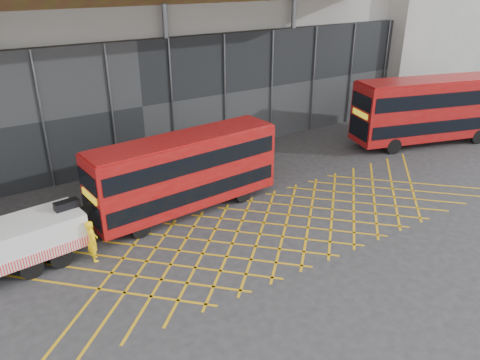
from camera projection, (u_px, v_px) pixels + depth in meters
ground_plane at (203, 254)px, 21.39m from camera, size 120.00×120.00×0.00m
road_markings at (286, 225)px, 23.75m from camera, size 26.36×7.16×0.01m
construction_building at (97, 15)px, 32.74m from camera, size 55.00×23.97×18.00m
bus_towed at (185, 171)px, 24.31m from camera, size 10.42×3.23×4.17m
bus_second at (432, 108)px, 33.95m from camera, size 12.11×5.87×4.82m
worker at (92, 241)px, 20.55m from camera, size 0.52×0.75×1.97m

